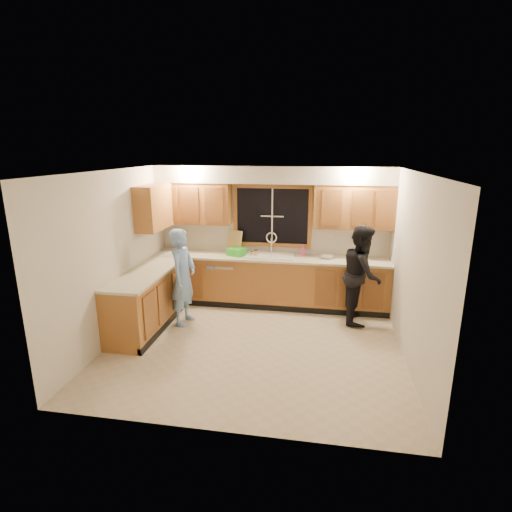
{
  "coord_description": "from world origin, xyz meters",
  "views": [
    {
      "loc": [
        0.91,
        -5.25,
        2.79
      ],
      "look_at": [
        -0.09,
        0.65,
        1.17
      ],
      "focal_mm": 28.0,
      "sensor_mm": 36.0,
      "label": 1
    }
  ],
  "objects": [
    {
      "name": "ceiling",
      "position": [
        0.0,
        0.0,
        2.5
      ],
      "size": [
        4.2,
        4.2,
        0.0
      ],
      "primitive_type": "plane",
      "rotation": [
        3.14,
        0.0,
        0.0
      ],
      "color": "silver"
    },
    {
      "name": "countertop_left",
      "position": [
        -1.79,
        0.35,
        0.9
      ],
      "size": [
        0.63,
        1.9,
        0.04
      ],
      "primitive_type": "cube",
      "color": "beige",
      "rests_on": "base_cabinets_left"
    },
    {
      "name": "soap_bottle",
      "position": [
        0.58,
        1.79,
        1.02
      ],
      "size": [
        0.1,
        0.1,
        0.19
      ],
      "primitive_type": "imported",
      "rotation": [
        0.0,
        0.0,
        0.17
      ],
      "color": "#DC5384",
      "rests_on": "countertop_back"
    },
    {
      "name": "base_cabinets_back",
      "position": [
        0.0,
        1.6,
        0.44
      ],
      "size": [
        4.2,
        0.6,
        0.88
      ],
      "primitive_type": "cube",
      "color": "#A86931",
      "rests_on": "ground"
    },
    {
      "name": "floor",
      "position": [
        0.0,
        0.0,
        0.0
      ],
      "size": [
        4.2,
        4.2,
        0.0
      ],
      "primitive_type": "plane",
      "color": "#BEAE92",
      "rests_on": "ground"
    },
    {
      "name": "wall_right",
      "position": [
        2.1,
        0.0,
        1.25
      ],
      "size": [
        0.0,
        3.8,
        3.8
      ],
      "primitive_type": "plane",
      "rotation": [
        1.57,
        0.0,
        -1.57
      ],
      "color": "beige",
      "rests_on": "ground"
    },
    {
      "name": "window_frame",
      "position": [
        0.0,
        1.89,
        1.6
      ],
      "size": [
        1.44,
        0.03,
        1.14
      ],
      "color": "black",
      "rests_on": "wall_back"
    },
    {
      "name": "man",
      "position": [
        -1.27,
        0.57,
        0.79
      ],
      "size": [
        0.44,
        0.62,
        1.58
      ],
      "primitive_type": "imported",
      "rotation": [
        0.0,
        0.0,
        1.46
      ],
      "color": "#719BD7",
      "rests_on": "floor"
    },
    {
      "name": "wall_left",
      "position": [
        -2.1,
        0.0,
        1.25
      ],
      "size": [
        0.0,
        3.8,
        3.8
      ],
      "primitive_type": "plane",
      "rotation": [
        1.57,
        0.0,
        1.57
      ],
      "color": "beige",
      "rests_on": "ground"
    },
    {
      "name": "stove",
      "position": [
        -1.8,
        -0.22,
        0.45
      ],
      "size": [
        0.58,
        0.75,
        0.9
      ],
      "primitive_type": "cube",
      "color": "white",
      "rests_on": "floor"
    },
    {
      "name": "upper_cabinets_return",
      "position": [
        -1.94,
        1.12,
        1.83
      ],
      "size": [
        0.33,
        0.9,
        0.75
      ],
      "primitive_type": "cube",
      "color": "#A86931",
      "rests_on": "wall_left"
    },
    {
      "name": "woman",
      "position": [
        1.57,
        1.14,
        0.81
      ],
      "size": [
        0.65,
        0.82,
        1.62
      ],
      "primitive_type": "imported",
      "rotation": [
        0.0,
        0.0,
        1.52
      ],
      "color": "black",
      "rests_on": "floor"
    },
    {
      "name": "upper_cabinets_right",
      "position": [
        1.43,
        1.73,
        1.83
      ],
      "size": [
        1.35,
        0.33,
        0.75
      ],
      "primitive_type": "cube",
      "color": "#A86931",
      "rests_on": "wall_back"
    },
    {
      "name": "wall_back",
      "position": [
        0.0,
        1.9,
        1.25
      ],
      "size": [
        4.2,
        0.0,
        4.2
      ],
      "primitive_type": "plane",
      "rotation": [
        1.57,
        0.0,
        0.0
      ],
      "color": "beige",
      "rests_on": "ground"
    },
    {
      "name": "bowl",
      "position": [
        1.01,
        1.63,
        0.95
      ],
      "size": [
        0.23,
        0.23,
        0.05
      ],
      "primitive_type": "imported",
      "rotation": [
        0.0,
        0.0,
        -0.06
      ],
      "color": "silver",
      "rests_on": "countertop_back"
    },
    {
      "name": "soffit",
      "position": [
        0.0,
        1.72,
        2.35
      ],
      "size": [
        4.2,
        0.35,
        0.3
      ],
      "primitive_type": "cube",
      "color": "beige",
      "rests_on": "wall_back"
    },
    {
      "name": "dishwasher",
      "position": [
        -0.85,
        1.59,
        0.41
      ],
      "size": [
        0.6,
        0.56,
        0.82
      ],
      "primitive_type": "cube",
      "color": "white",
      "rests_on": "floor"
    },
    {
      "name": "cutting_board",
      "position": [
        -0.69,
        1.8,
        1.12
      ],
      "size": [
        0.32,
        0.22,
        0.4
      ],
      "primitive_type": "cube",
      "rotation": [
        -0.21,
        0.0,
        -0.42
      ],
      "color": "#D9B56F",
      "rests_on": "countertop_back"
    },
    {
      "name": "knife_block",
      "position": [
        -1.74,
        1.69,
        1.04
      ],
      "size": [
        0.17,
        0.16,
        0.24
      ],
      "primitive_type": "cube",
      "rotation": [
        0.0,
        0.0,
        0.43
      ],
      "color": "brown",
      "rests_on": "countertop_back"
    },
    {
      "name": "can_right",
      "position": [
        -0.31,
        1.48,
        0.97
      ],
      "size": [
        0.07,
        0.07,
        0.11
      ],
      "primitive_type": "cylinder",
      "rotation": [
        0.0,
        0.0,
        -0.2
      ],
      "color": "beige",
      "rests_on": "countertop_back"
    },
    {
      "name": "dish_crate",
      "position": [
        -0.6,
        1.58,
        0.99
      ],
      "size": [
        0.36,
        0.35,
        0.13
      ],
      "primitive_type": "cube",
      "rotation": [
        0.0,
        0.0,
        -0.4
      ],
      "color": "green",
      "rests_on": "countertop_back"
    },
    {
      "name": "countertop_back",
      "position": [
        0.0,
        1.58,
        0.9
      ],
      "size": [
        4.2,
        0.63,
        0.04
      ],
      "primitive_type": "cube",
      "color": "beige",
      "rests_on": "base_cabinets_back"
    },
    {
      "name": "base_cabinets_left",
      "position": [
        -1.8,
        0.35,
        0.44
      ],
      "size": [
        0.6,
        1.9,
        0.88
      ],
      "primitive_type": "cube",
      "color": "#A86931",
      "rests_on": "ground"
    },
    {
      "name": "upper_cabinets_left",
      "position": [
        -1.43,
        1.73,
        1.83
      ],
      "size": [
        1.35,
        0.33,
        0.75
      ],
      "primitive_type": "cube",
      "color": "#A86931",
      "rests_on": "wall_back"
    },
    {
      "name": "can_left",
      "position": [
        -0.23,
        1.5,
        0.98
      ],
      "size": [
        0.07,
        0.07,
        0.13
      ],
      "primitive_type": "cylinder",
      "rotation": [
        0.0,
        0.0,
        -0.0
      ],
      "color": "beige",
      "rests_on": "countertop_back"
    },
    {
      "name": "sink",
      "position": [
        0.0,
        1.6,
        0.86
      ],
      "size": [
        0.86,
        0.52,
        0.57
      ],
      "color": "silver",
      "rests_on": "countertop_back"
    }
  ]
}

